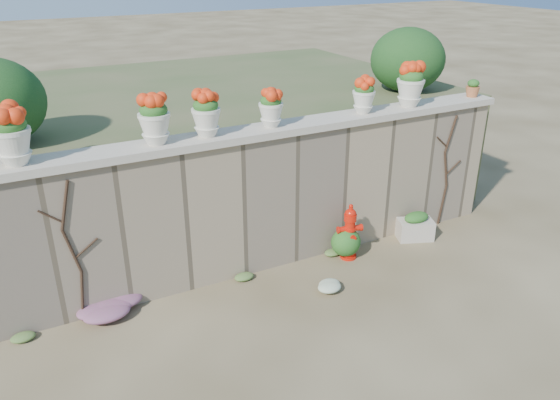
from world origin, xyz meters
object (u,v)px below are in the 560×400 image
planter_box (415,227)px  urn_pot_0 (11,136)px  fire_hydrant (350,232)px  terracotta_pot (473,89)px

planter_box → urn_pot_0: 5.99m
fire_hydrant → planter_box: fire_hydrant is taller
fire_hydrant → urn_pot_0: 4.71m
fire_hydrant → planter_box: bearing=13.7°
fire_hydrant → terracotta_pot: bearing=23.2°
planter_box → fire_hydrant: bearing=-158.0°
fire_hydrant → urn_pot_0: size_ratio=1.34×
planter_box → urn_pot_0: urn_pot_0 is taller
planter_box → terracotta_pot: bearing=40.3°
planter_box → terracotta_pot: 2.45m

